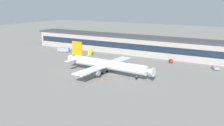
# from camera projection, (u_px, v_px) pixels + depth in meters

# --- Properties ---
(ground_plane) EXTENTS (600.00, 600.00, 0.00)m
(ground_plane) POSITION_uv_depth(u_px,v_px,m) (112.00, 74.00, 127.56)
(ground_plane) COLOR slate
(terminal_building) EXTENTS (196.30, 17.43, 12.77)m
(terminal_building) POSITION_uv_depth(u_px,v_px,m) (151.00, 46.00, 171.19)
(terminal_building) COLOR #9E9993
(terminal_building) RESTS_ON ground_plane
(airliner) EXTENTS (51.50, 44.13, 15.14)m
(airliner) POSITION_uv_depth(u_px,v_px,m) (107.00, 64.00, 126.52)
(airliner) COLOR silver
(airliner) RESTS_ON ground_plane
(pushback_tractor) EXTENTS (4.56, 5.46, 1.75)m
(pushback_tractor) POSITION_uv_depth(u_px,v_px,m) (215.00, 68.00, 135.59)
(pushback_tractor) COLOR gray
(pushback_tractor) RESTS_ON ground_plane
(follow_me_car) EXTENTS (3.64, 4.79, 1.85)m
(follow_me_car) POSITION_uv_depth(u_px,v_px,m) (171.00, 61.00, 151.17)
(follow_me_car) COLOR red
(follow_me_car) RESTS_ON ground_plane
(fuel_truck) EXTENTS (8.84, 5.68, 3.35)m
(fuel_truck) POSITION_uv_depth(u_px,v_px,m) (63.00, 50.00, 183.24)
(fuel_truck) COLOR gray
(fuel_truck) RESTS_ON ground_plane
(stair_truck) EXTENTS (5.07, 6.40, 3.55)m
(stair_truck) POSITION_uv_depth(u_px,v_px,m) (90.00, 52.00, 174.48)
(stair_truck) COLOR yellow
(stair_truck) RESTS_ON ground_plane
(traffic_cone_0) EXTENTS (0.47, 0.47, 0.59)m
(traffic_cone_0) POSITION_uv_depth(u_px,v_px,m) (53.00, 70.00, 133.87)
(traffic_cone_0) COLOR #F2590C
(traffic_cone_0) RESTS_ON ground_plane
(traffic_cone_1) EXTENTS (0.54, 0.54, 0.68)m
(traffic_cone_1) POSITION_uv_depth(u_px,v_px,m) (102.00, 80.00, 116.48)
(traffic_cone_1) COLOR #F2590C
(traffic_cone_1) RESTS_ON ground_plane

